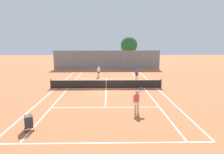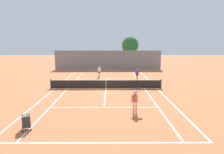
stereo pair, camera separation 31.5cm
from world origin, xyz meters
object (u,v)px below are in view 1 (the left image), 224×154
player_far_right (137,73)px  loose_tennis_ball_4 (149,92)px  player_far_left (98,71)px  loose_tennis_ball_2 (92,74)px  tennis_net (106,84)px  ball_cart (29,121)px  player_near_side (137,100)px  tree_behind_left (128,46)px  loose_tennis_ball_1 (153,96)px  loose_tennis_ball_3 (137,98)px  loose_tennis_ball_0 (106,106)px

player_far_right → loose_tennis_ball_4: size_ratio=26.88×
player_far_left → loose_tennis_ball_2: size_ratio=26.88×
tennis_net → player_far_left: size_ratio=6.76×
ball_cart → player_far_right: player_far_right is taller
ball_cart → player_near_side: player_near_side is taller
tree_behind_left → loose_tennis_ball_2: bearing=-129.1°
player_far_left → loose_tennis_ball_1: 11.92m
ball_cart → loose_tennis_ball_2: 20.88m
player_far_left → loose_tennis_ball_2: (-1.24, 3.10, -0.89)m
loose_tennis_ball_3 → player_near_side: bearing=-98.0°
tennis_net → loose_tennis_ball_4: (4.32, -1.80, -0.48)m
loose_tennis_ball_0 → loose_tennis_ball_4: bearing=45.8°
loose_tennis_ball_1 → loose_tennis_ball_2: bearing=116.6°
player_far_left → loose_tennis_ball_4: (5.49, -9.13, -0.89)m
player_far_right → loose_tennis_ball_0: player_far_right is taller
tennis_net → ball_cart: (-4.24, -10.36, 0.02)m
player_far_left → player_far_right: bearing=-25.3°
loose_tennis_ball_2 → player_far_left: bearing=-68.1°
loose_tennis_ball_4 → tree_behind_left: size_ratio=0.01×
ball_cart → tree_behind_left: tree_behind_left is taller
loose_tennis_ball_2 → loose_tennis_ball_3: (5.14, -14.40, 0.00)m
loose_tennis_ball_1 → loose_tennis_ball_4: size_ratio=1.00×
tennis_net → loose_tennis_ball_0: (0.03, -6.21, -0.48)m
player_far_right → loose_tennis_ball_4: player_far_right is taller
ball_cart → tree_behind_left: 30.42m
ball_cart → loose_tennis_ball_4: (8.57, 8.56, -0.50)m
loose_tennis_ball_2 → loose_tennis_ball_3: same height
loose_tennis_ball_0 → loose_tennis_ball_1: bearing=34.8°
ball_cart → player_far_right: 17.34m
player_far_right → tennis_net: bearing=-129.0°
tennis_net → player_far_right: size_ratio=6.76×
ball_cart → loose_tennis_ball_1: ball_cart is taller
player_far_right → loose_tennis_ball_2: (-6.39, 5.53, -0.89)m
player_far_left → loose_tennis_ball_2: 3.46m
player_near_side → loose_tennis_ball_1: bearing=64.2°
loose_tennis_ball_0 → loose_tennis_ball_4: size_ratio=1.00×
loose_tennis_ball_0 → player_near_side: bearing=-34.7°
tennis_net → tree_behind_left: tree_behind_left is taller
player_far_left → loose_tennis_ball_0: player_far_left is taller
tennis_net → player_far_left: (-1.17, 7.33, 0.42)m
ball_cart → player_near_side: 6.97m
tennis_net → tree_behind_left: size_ratio=1.97×
player_far_left → loose_tennis_ball_3: size_ratio=26.88×
player_far_left → loose_tennis_ball_4: 10.69m
player_near_side → loose_tennis_ball_0: size_ratio=26.88×
ball_cart → loose_tennis_ball_1: size_ratio=14.58×
loose_tennis_ball_1 → loose_tennis_ball_4: 1.38m
loose_tennis_ball_3 → loose_tennis_ball_1: bearing=25.6°
loose_tennis_ball_2 → loose_tennis_ball_1: bearing=-63.4°
player_far_right → loose_tennis_ball_1: size_ratio=26.88×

